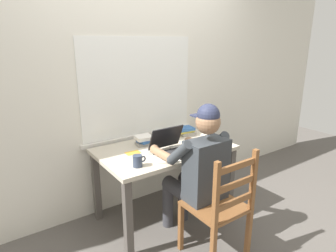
{
  "coord_description": "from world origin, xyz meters",
  "views": [
    {
      "loc": [
        -1.42,
        -2.09,
        1.68
      ],
      "look_at": [
        0.01,
        -0.05,
        0.94
      ],
      "focal_mm": 30.79,
      "sensor_mm": 36.0,
      "label": 1
    }
  ],
  "objects": [
    {
      "name": "wooden_chair",
      "position": [
        0.02,
        -0.73,
        0.45
      ],
      "size": [
        0.42,
        0.42,
        0.93
      ],
      "color": "brown",
      "rests_on": "ground"
    },
    {
      "name": "seated_person",
      "position": [
        0.02,
        -0.45,
        0.68
      ],
      "size": [
        0.5,
        0.6,
        1.24
      ],
      "color": "#33383D",
      "rests_on": "ground"
    },
    {
      "name": "ground_plane",
      "position": [
        0.0,
        0.0,
        0.0
      ],
      "size": [
        8.0,
        8.0,
        0.0
      ],
      "primitive_type": "plane",
      "color": "#56514C"
    },
    {
      "name": "back_wall",
      "position": [
        -0.0,
        0.46,
        1.3
      ],
      "size": [
        6.0,
        0.08,
        2.6
      ],
      "color": "silver",
      "rests_on": "ground"
    },
    {
      "name": "computer_mouse",
      "position": [
        0.26,
        -0.25,
        0.74
      ],
      "size": [
        0.06,
        0.1,
        0.03
      ],
      "primitive_type": "ellipsoid",
      "color": "black",
      "rests_on": "desk"
    },
    {
      "name": "coffee_mug_white",
      "position": [
        0.37,
        -0.15,
        0.77
      ],
      "size": [
        0.12,
        0.08,
        0.1
      ],
      "color": "beige",
      "rests_on": "desk"
    },
    {
      "name": "desk",
      "position": [
        0.0,
        0.0,
        0.62
      ],
      "size": [
        1.23,
        0.75,
        0.72
      ],
      "color": "#BCB29E",
      "rests_on": "ground"
    },
    {
      "name": "book_stack_side",
      "position": [
        0.4,
        0.19,
        0.76
      ],
      "size": [
        0.2,
        0.17,
        0.08
      ],
      "color": "gray",
      "rests_on": "desk"
    },
    {
      "name": "coffee_mug_dark",
      "position": [
        -0.41,
        -0.23,
        0.77
      ],
      "size": [
        0.11,
        0.08,
        0.1
      ],
      "color": "#2D384C",
      "rests_on": "desk"
    },
    {
      "name": "book_stack_main",
      "position": [
        -0.11,
        0.17,
        0.77
      ],
      "size": [
        0.19,
        0.15,
        0.09
      ],
      "color": "gray",
      "rests_on": "desk"
    },
    {
      "name": "paper_pile_back_corner",
      "position": [
        0.13,
        -0.13,
        0.73
      ],
      "size": [
        0.26,
        0.21,
        0.01
      ],
      "primitive_type": "cube",
      "rotation": [
        0.0,
        0.0,
        -0.25
      ],
      "color": "silver",
      "rests_on": "desk"
    },
    {
      "name": "paper_pile_near_laptop",
      "position": [
        -0.15,
        -0.23,
        0.73
      ],
      "size": [
        0.27,
        0.24,
        0.01
      ],
      "primitive_type": "cube",
      "rotation": [
        0.0,
        0.0,
        -0.36
      ],
      "color": "silver",
      "rests_on": "desk"
    },
    {
      "name": "laptop",
      "position": [
        -0.02,
        -0.15,
        0.78
      ],
      "size": [
        0.33,
        0.32,
        0.22
      ],
      "color": "black",
      "rests_on": "desk"
    },
    {
      "name": "landscape_photo_print",
      "position": [
        -0.31,
        0.05,
        0.72
      ],
      "size": [
        0.13,
        0.1,
        0.0
      ],
      "primitive_type": "cube",
      "rotation": [
        0.0,
        0.0,
        -0.05
      ],
      "color": "gold",
      "rests_on": "desk"
    }
  ]
}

